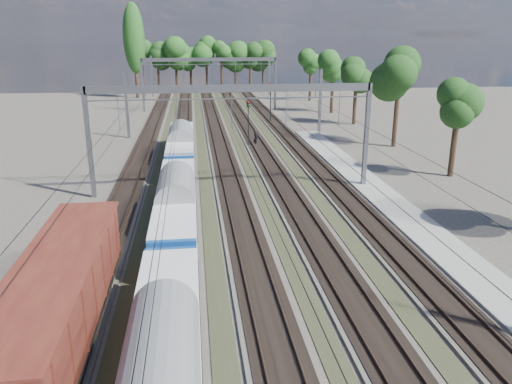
{
  "coord_description": "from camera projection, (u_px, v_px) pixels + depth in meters",
  "views": [
    {
      "loc": [
        -3.16,
        -10.54,
        12.88
      ],
      "look_at": [
        0.83,
        20.94,
        2.8
      ],
      "focal_mm": 35.0,
      "sensor_mm": 36.0,
      "label": 1
    }
  ],
  "objects": [
    {
      "name": "signal_near",
      "position": [
        248.0,
        118.0,
        58.81
      ],
      "size": [
        0.39,
        0.36,
        5.41
      ],
      "rotation": [
        0.0,
        0.0,
        -0.43
      ],
      "color": "black",
      "rests_on": "ground"
    },
    {
      "name": "poplar",
      "position": [
        134.0,
        39.0,
        101.56
      ],
      "size": [
        4.4,
        4.4,
        19.04
      ],
      "color": "black",
      "rests_on": "ground"
    },
    {
      "name": "worker",
      "position": [
        256.0,
        138.0,
        60.06
      ],
      "size": [
        0.7,
        0.82,
        1.91
      ],
      "primitive_type": "imported",
      "rotation": [
        0.0,
        0.0,
        1.98
      ],
      "color": "black",
      "rests_on": "ground"
    },
    {
      "name": "catenary",
      "position": [
        220.0,
        88.0,
        62.16
      ],
      "size": [
        25.65,
        130.0,
        9.0
      ],
      "color": "slate",
      "rests_on": "ground"
    },
    {
      "name": "emu_train",
      "position": [
        176.0,
        198.0,
        33.79
      ],
      "size": [
        2.65,
        56.19,
        3.88
      ],
      "color": "black",
      "rests_on": "ground"
    },
    {
      "name": "track_bed",
      "position": [
        222.0,
        151.0,
        56.76
      ],
      "size": [
        21.0,
        130.0,
        0.34
      ],
      "color": "#47423A",
      "rests_on": "ground"
    },
    {
      "name": "tree_belt",
      "position": [
        243.0,
        57.0,
        102.5
      ],
      "size": [
        40.05,
        98.31,
        12.08
      ],
      "color": "black",
      "rests_on": "ground"
    },
    {
      "name": "freight_boxcar",
      "position": [
        59.0,
        298.0,
        20.83
      ],
      "size": [
        3.11,
        15.02,
        3.87
      ],
      "color": "black",
      "rests_on": "ground"
    },
    {
      "name": "platform",
      "position": [
        417.0,
        226.0,
        34.54
      ],
      "size": [
        3.0,
        70.0,
        0.3
      ],
      "primitive_type": "cube",
      "color": "gray",
      "rests_on": "ground"
    },
    {
      "name": "signal_far",
      "position": [
        271.0,
        98.0,
        74.28
      ],
      "size": [
        0.43,
        0.4,
        5.98
      ],
      "rotation": [
        0.0,
        0.0,
        -0.42
      ],
      "color": "black",
      "rests_on": "ground"
    }
  ]
}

